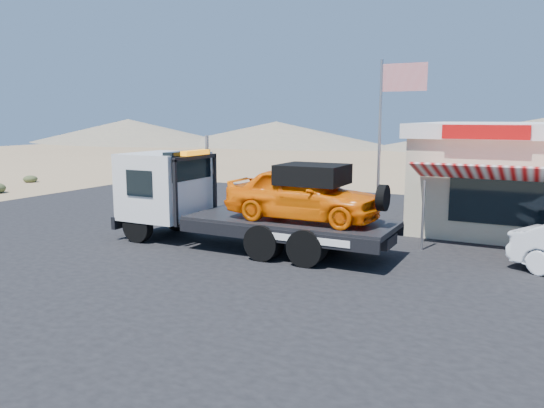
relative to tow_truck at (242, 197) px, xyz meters
name	(u,v)px	position (x,y,z in m)	size (l,w,h in m)	color
ground	(190,250)	(-1.29, -1.08, -1.64)	(120.00, 120.00, 0.00)	#8C6F4F
asphalt_lot	(288,237)	(0.71, 1.92, -1.63)	(32.00, 24.00, 0.02)	black
tow_truck	(242,197)	(0.00, 0.00, 0.00)	(9.10, 2.70, 3.04)	black
flagpole	(387,128)	(3.64, 3.42, 2.13)	(1.55, 0.10, 6.00)	#99999E
desert_scrub	(56,188)	(-15.49, 5.95, -1.36)	(25.51, 35.91, 0.61)	#364424
distant_hills	(381,134)	(-11.06, 54.06, 0.25)	(126.00, 48.00, 4.20)	#726B59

